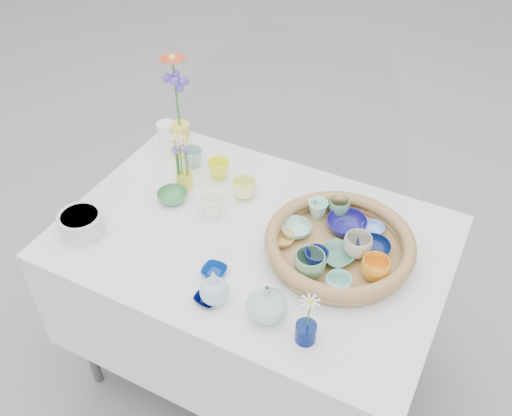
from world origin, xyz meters
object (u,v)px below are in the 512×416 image
at_px(display_table, 254,367).
at_px(wicker_tray, 339,245).
at_px(bud_vase_seafoam, 267,302).
at_px(tall_vase_yellow, 181,140).

distance_m(display_table, wicker_tray, 0.85).
bearing_deg(bud_vase_seafoam, tall_vase_yellow, 139.16).
bearing_deg(tall_vase_yellow, display_table, -31.51).
bearing_deg(wicker_tray, tall_vase_yellow, 162.71).
xyz_separation_m(bud_vase_seafoam, tall_vase_yellow, (-0.64, 0.55, 0.01)).
distance_m(display_table, bud_vase_seafoam, 0.89).
bearing_deg(tall_vase_yellow, wicker_tray, -17.29).
relative_size(display_table, tall_vase_yellow, 9.04).
bearing_deg(display_table, bud_vase_seafoam, -55.87).
height_order(bud_vase_seafoam, tall_vase_yellow, tall_vase_yellow).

